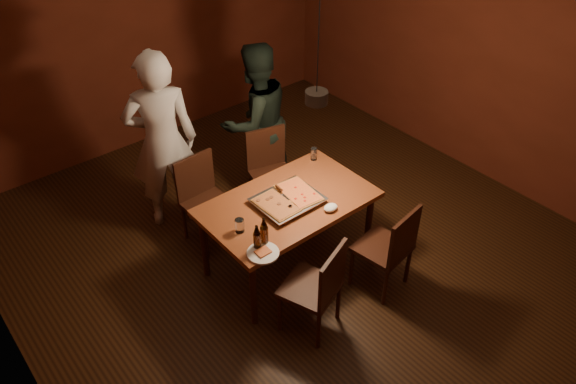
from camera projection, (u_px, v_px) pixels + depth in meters
room_shell at (315, 136)px, 4.51m from camera, size 6.00×6.00×6.00m
dining_table at (288, 208)px, 4.93m from camera, size 1.50×0.90×0.75m
chair_far_left at (202, 192)px, 5.34m from camera, size 0.44×0.44×0.49m
chair_far_right at (270, 164)px, 5.73m from camera, size 0.52×0.52×0.49m
chair_near_left at (320, 283)px, 4.41m from camera, size 0.54×0.54×0.49m
chair_near_right at (392, 243)px, 4.77m from camera, size 0.48×0.48×0.49m
pizza_tray at (288, 201)px, 4.85m from camera, size 0.55×0.45×0.05m
pizza_meat at (276, 205)px, 4.76m from camera, size 0.26×0.40×0.02m
pizza_cheese at (299, 192)px, 4.89m from camera, size 0.30×0.44×0.02m
spatula at (285, 197)px, 4.84m from camera, size 0.14×0.25×0.04m
beer_bottle_a at (257, 237)px, 4.35m from camera, size 0.06×0.06×0.23m
beer_bottle_b at (264, 231)px, 4.39m from camera, size 0.07×0.07×0.25m
water_glass_left at (240, 226)px, 4.54m from camera, size 0.08×0.08×0.12m
water_glass_right at (314, 154)px, 5.37m from camera, size 0.06×0.06×0.13m
plate_slice at (263, 253)px, 4.36m from camera, size 0.26×0.26×0.03m
napkin at (331, 208)px, 4.78m from camera, size 0.13×0.10×0.05m
diner_white at (162, 142)px, 5.32m from camera, size 0.80×0.68×1.86m
diner_dark at (256, 121)px, 5.81m from camera, size 0.83×0.65×1.68m
pendant_lamp at (317, 96)px, 4.29m from camera, size 0.18×0.18×1.10m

